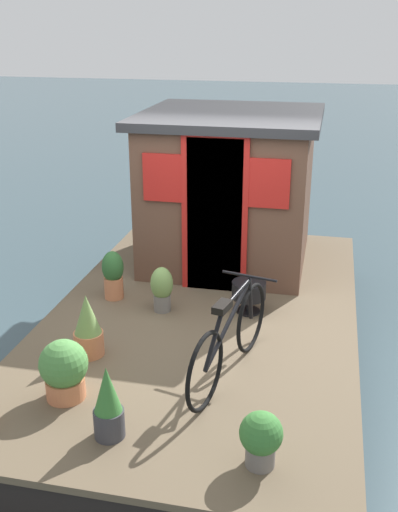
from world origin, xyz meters
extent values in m
plane|color=#384C54|center=(0.00, 0.00, 0.00)|extent=(60.00, 60.00, 0.00)
cube|color=brown|center=(0.00, 0.00, 0.48)|extent=(5.30, 3.11, 0.06)
cube|color=black|center=(0.00, 0.00, 0.22)|extent=(5.19, 3.04, 0.45)
cube|color=brown|center=(1.55, 0.00, 1.37)|extent=(1.90, 1.88, 1.73)
cube|color=#28282B|center=(1.55, 0.00, 2.28)|extent=(2.10, 2.08, 0.10)
cube|color=#144733|center=(0.58, 0.00, 1.36)|extent=(0.04, 0.60, 1.70)
cube|color=red|center=(0.58, 0.00, 1.41)|extent=(0.03, 0.72, 1.80)
cube|color=red|center=(0.58, -0.57, 1.76)|extent=(0.03, 0.44, 0.52)
cube|color=red|center=(0.58, 0.57, 1.76)|extent=(0.03, 0.44, 0.52)
torus|color=black|center=(-0.64, -0.58, 0.83)|extent=(0.63, 0.18, 0.64)
torus|color=black|center=(-1.60, -0.35, 0.83)|extent=(0.63, 0.18, 0.64)
cylinder|color=black|center=(-1.16, -0.46, 1.03)|extent=(0.90, 0.24, 0.44)
cylinder|color=black|center=(-1.01, -0.49, 1.22)|extent=(0.58, 0.17, 0.06)
cylinder|color=black|center=(-1.45, -0.39, 1.02)|extent=(0.34, 0.11, 0.40)
cylinder|color=black|center=(-0.68, -0.57, 1.03)|extent=(0.12, 0.06, 0.42)
cube|color=black|center=(-1.30, -0.43, 1.24)|extent=(0.22, 0.14, 0.06)
cylinder|color=black|center=(-0.72, -0.56, 1.27)|extent=(0.14, 0.49, 0.02)
cylinder|color=slate|center=(-0.05, 0.42, 0.60)|extent=(0.18, 0.18, 0.18)
ellipsoid|color=#70934C|center=(-0.05, 0.42, 0.81)|extent=(0.23, 0.23, 0.35)
cylinder|color=#38383D|center=(-2.10, 0.25, 0.61)|extent=(0.23, 0.23, 0.22)
cone|color=#387533|center=(-2.10, 0.25, 0.90)|extent=(0.20, 0.20, 0.36)
cylinder|color=#C6754C|center=(-1.71, 0.76, 0.59)|extent=(0.31, 0.31, 0.17)
sphere|color=#4C8942|center=(-1.71, 0.76, 0.81)|extent=(0.39, 0.39, 0.39)
cylinder|color=#C6754C|center=(0.13, 1.02, 0.63)|extent=(0.21, 0.21, 0.24)
ellipsoid|color=#2D602D|center=(0.13, 1.02, 0.87)|extent=(0.23, 0.23, 0.35)
cylinder|color=#C6754C|center=(-1.05, 0.83, 0.62)|extent=(0.27, 0.27, 0.22)
cone|color=#70934C|center=(-1.05, 0.83, 0.91)|extent=(0.24, 0.24, 0.37)
cylinder|color=slate|center=(-2.17, -0.86, 0.58)|extent=(0.20, 0.20, 0.16)
sphere|color=#387533|center=(-2.17, -0.86, 0.76)|extent=(0.30, 0.30, 0.30)
cylinder|color=black|center=(0.10, -0.46, 0.75)|extent=(0.35, 0.35, 0.17)
cylinder|color=black|center=(0.10, -0.46, 0.59)|extent=(0.04, 0.04, 0.16)
cylinder|color=black|center=(0.10, -0.46, 0.52)|extent=(0.24, 0.24, 0.02)
camera|label=1|loc=(-5.48, -1.16, 3.34)|focal=42.30mm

